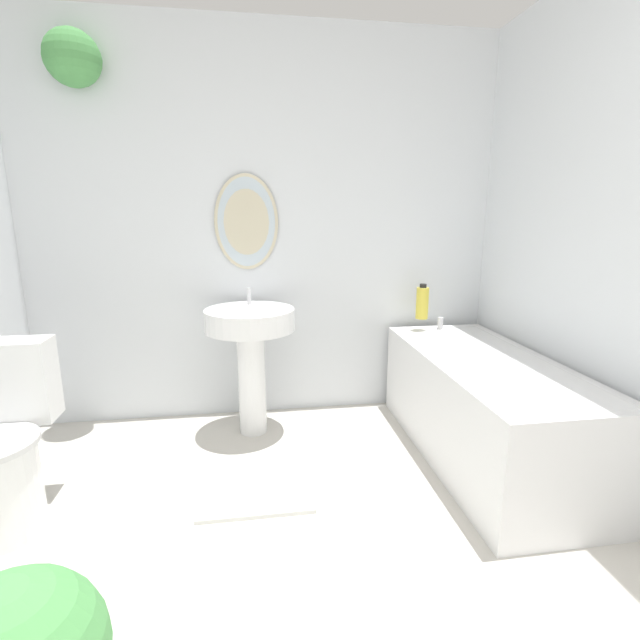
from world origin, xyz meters
name	(u,v)px	position (x,y,z in m)	size (l,w,h in m)	color
wall_back	(257,222)	(-0.06, 2.57, 1.25)	(3.01, 0.29, 2.40)	silver
pedestal_sink	(251,341)	(-0.12, 2.25, 0.57)	(0.52, 0.52, 0.86)	white
bathtub	(485,406)	(1.11, 1.76, 0.29)	(0.63, 1.48, 0.64)	silver
shampoo_bottle	(422,303)	(0.97, 2.38, 0.74)	(0.08, 0.08, 0.23)	gold
bath_mat	(256,491)	(-0.12, 1.60, 0.01)	(0.53, 0.40, 0.02)	silver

